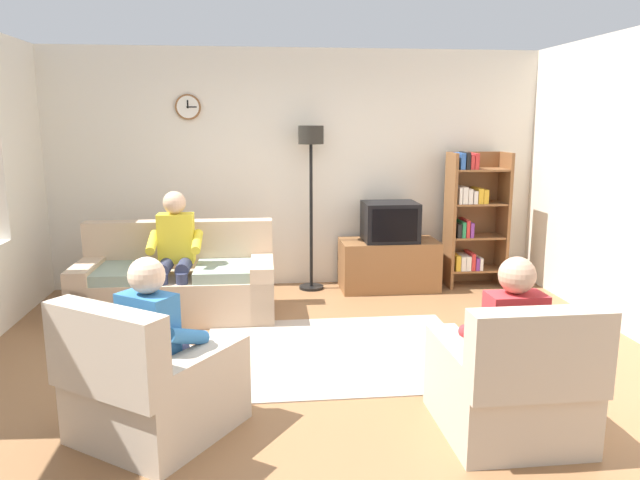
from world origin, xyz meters
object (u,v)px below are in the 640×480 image
armchair_near_window (153,389)px  armchair_near_bookshelf (510,389)px  person_in_left_armchair (161,336)px  bookshelf (472,218)px  tv_stand (389,265)px  person_on_couch (175,248)px  person_in_right_armchair (507,335)px  tv (390,222)px  couch (177,284)px  floor_lamp (311,162)px

armchair_near_window → armchair_near_bookshelf: 2.19m
person_in_left_armchair → armchair_near_bookshelf: bearing=-8.2°
bookshelf → armchair_near_window: bookshelf is taller
bookshelf → armchair_near_bookshelf: size_ratio=1.73×
tv_stand → armchair_near_bookshelf: size_ratio=1.22×
armchair_near_bookshelf → person_on_couch: bearing=133.2°
person_on_couch → person_in_right_armchair: (2.30, -2.36, -0.09)m
person_in_right_armchair → tv_stand: bearing=90.4°
person_in_left_armchair → bookshelf: bearing=44.3°
person_in_left_armchair → person_in_right_armchair: (2.12, -0.22, 0.00)m
tv → armchair_near_bookshelf: tv is taller
armchair_near_window → person_in_right_armchair: bearing=-3.8°
tv_stand → person_in_left_armchair: size_ratio=0.98×
tv_stand → armchair_near_bookshelf: 3.25m
armchair_near_window → person_on_couch: 2.26m
tv → person_in_left_armchair: (-2.10, -2.92, -0.18)m
tv → bookshelf: bearing=5.4°
couch → person_on_couch: 0.40m
tv → person_on_couch: bearing=-161.2°
couch → bookshelf: bookshelf is taller
tv_stand → tv: tv is taller
tv → person_in_left_armchair: bearing=-125.7°
person_in_left_armchair → person_in_right_armchair: bearing=-5.8°
couch → person_in_right_armchair: (2.31, -2.47, 0.29)m
couch → tv_stand: bearing=16.7°
armchair_near_bookshelf → couch: bearing=132.1°
armchair_near_bookshelf → armchair_near_window: bearing=173.9°
person_on_couch → person_in_right_armchair: person_on_couch is taller
couch → person_in_left_armchair: bearing=-85.1°
bookshelf → person_in_left_armchair: bookshelf is taller
bookshelf → person_on_couch: size_ratio=1.26×
tv → person_in_left_armchair: 3.60m
armchair_near_bookshelf → person_in_left_armchair: (-2.12, 0.31, 0.32)m
person_in_right_armchair → armchair_near_bookshelf: bearing=-89.6°
tv → person_in_right_armchair: person_in_right_armchair is taller
person_on_couch → armchair_near_bookshelf: bearing=-46.8°
person_on_couch → tv_stand: bearing=19.3°
couch → armchair_near_window: bearing=-86.5°
tv → armchair_near_bookshelf: 3.26m
floor_lamp → armchair_near_window: bearing=-112.1°
tv_stand → couch: bearing=-163.3°
tv_stand → bookshelf: 1.12m
couch → armchair_near_bookshelf: (2.31, -2.56, -0.02)m
tv → person_on_couch: person_on_couch is taller
person_in_left_armchair → tv_stand: bearing=54.5°
tv → person_in_right_armchair: bearing=-89.6°
armchair_near_window → armchair_near_bookshelf: same height
floor_lamp → armchair_near_window: floor_lamp is taller
tv_stand → person_in_right_armchair: size_ratio=0.98×
armchair_near_bookshelf → person_on_couch: size_ratio=0.73×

